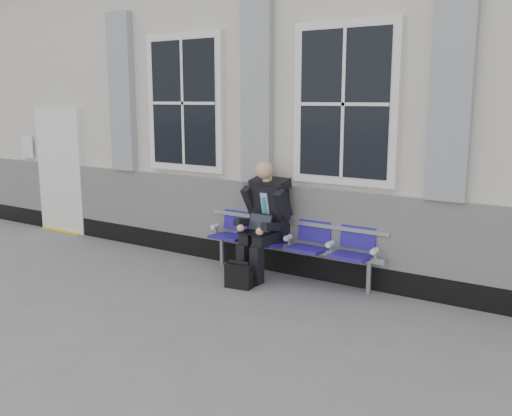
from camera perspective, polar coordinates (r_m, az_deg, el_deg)
The scene contains 5 objects.
ground at distance 6.36m, azimuth -0.18°, elevation -10.45°, with size 70.00×70.00×0.00m, color slate.
station_building at distance 9.04m, azimuth 12.13°, elevation 10.07°, with size 14.40×4.40×4.49m.
bench at distance 7.43m, azimuth 3.48°, elevation -2.87°, with size 2.60×0.47×0.91m.
businessman at distance 7.40m, azimuth 0.89°, elevation -0.80°, with size 0.65×0.87×1.53m.
briefcase at distance 7.11m, azimuth -1.73°, elevation -6.76°, with size 0.35×0.19×0.35m.
Camera 1 is at (3.26, -4.94, 2.32)m, focal length 40.00 mm.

